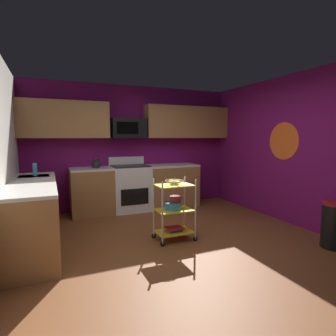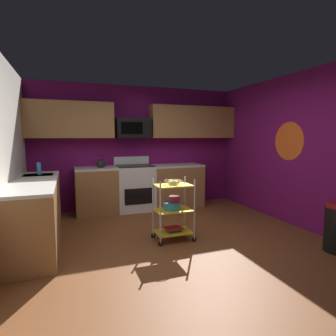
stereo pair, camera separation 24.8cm
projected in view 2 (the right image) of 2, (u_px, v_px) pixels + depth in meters
The scene contains 15 objects.
floor at pixel (179, 246), 3.93m from camera, with size 4.40×4.80×0.04m, color brown.
wall_back at pixel (138, 147), 6.05m from camera, with size 4.52×0.06×2.60m, color #6B1156.
wall_right at pixel (306, 151), 4.53m from camera, with size 0.06×4.80×2.60m, color #6B1156.
wall_flower_decal at pixel (289, 141), 4.83m from camera, with size 0.67×0.67×0.00m, color #E5591E.
counter_run at pixel (104, 196), 4.97m from camera, with size 3.53×2.75×0.92m.
oven_range at pixel (135, 187), 5.79m from camera, with size 0.76×0.65×1.10m.
upper_cabinets at pixel (141, 121), 5.82m from camera, with size 4.40×0.33×0.70m.
microwave at pixel (133, 128), 5.75m from camera, with size 0.70×0.39×0.40m.
rolling_cart at pixel (173, 210), 4.08m from camera, with size 0.59×0.38×0.91m.
fruit_bowl at pixel (173, 182), 4.03m from camera, with size 0.27×0.27×0.07m.
mixing_bowl_large at pixel (172, 206), 4.07m from camera, with size 0.25×0.25×0.11m.
mixing_bowl_small at pixel (175, 199), 4.09m from camera, with size 0.18×0.18×0.08m.
book_stack at pixel (173, 229), 4.11m from camera, with size 0.27×0.21×0.06m.
kettle at pixel (101, 164), 5.50m from camera, with size 0.21×0.18×0.26m.
dish_soap_bottle at pixel (39, 169), 4.43m from camera, with size 0.06×0.06×0.20m, color #2D8CBF.
Camera 2 is at (-1.43, -3.50, 1.53)m, focal length 29.64 mm.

